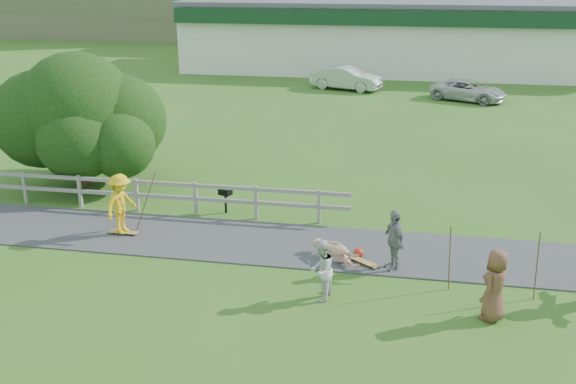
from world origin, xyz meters
name	(u,v)px	position (x,y,z in m)	size (l,w,h in m)	color
ground	(229,264)	(0.00, 0.00, 0.00)	(260.00, 260.00, 0.00)	#2C621C
path	(243,241)	(0.00, 1.50, 0.02)	(34.00, 3.00, 0.04)	#313133
fence	(118,189)	(-4.62, 3.30, 0.72)	(15.05, 0.10, 1.10)	slate
strip_mall	(403,35)	(4.00, 34.94, 2.58)	(32.50, 10.75, 5.10)	silver
skater_rider	(121,207)	(-3.61, 1.32, 0.91)	(1.17, 0.67, 1.81)	gold
skater_fallen	(336,251)	(2.82, 0.68, 0.30)	(1.64, 0.39, 0.60)	tan
spectator_a	(321,271)	(2.70, -1.47, 0.77)	(0.75, 0.58, 1.53)	silver
spectator_b	(394,240)	(4.36, 0.47, 0.84)	(0.99, 0.41, 1.69)	gray
spectator_c	(495,285)	(6.66, -1.67, 0.85)	(0.83, 0.54, 1.70)	brown
car_silver	(346,78)	(0.67, 25.96, 0.74)	(1.57, 4.49, 1.48)	#B2B7BA
car_white	(469,90)	(8.11, 23.74, 0.61)	(2.01, 4.36, 1.21)	#BABBB7
tree	(80,131)	(-6.95, 5.50, 2.03)	(6.63, 6.63, 4.05)	black
bbq	(226,201)	(-1.10, 3.64, 0.41)	(0.38, 0.29, 0.83)	black
longboard_rider	(124,234)	(-3.61, 1.32, 0.05)	(0.87, 0.21, 0.10)	olive
longboard_fallen	(364,264)	(3.62, 0.58, 0.05)	(0.90, 0.22, 0.10)	olive
helmet	(358,253)	(3.42, 1.03, 0.14)	(0.28, 0.28, 0.28)	#B32512
pole_rider	(145,200)	(-3.01, 1.72, 1.01)	(0.03, 0.03, 2.03)	#513620
pole_spec_left	(450,258)	(5.73, -0.41, 0.85)	(0.03, 0.03, 1.70)	#513620
pole_spec_right	(537,266)	(7.75, -0.54, 0.88)	(0.03, 0.03, 1.75)	#513620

